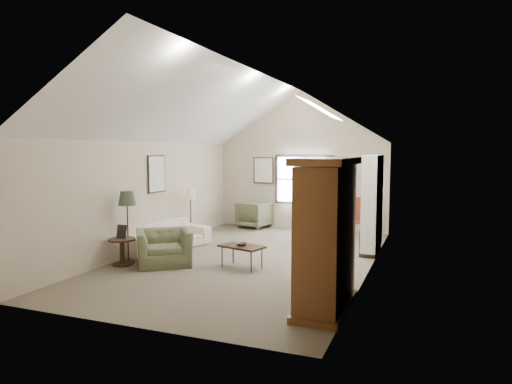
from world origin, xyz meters
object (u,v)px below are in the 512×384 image
(sofa, at_px, (166,236))
(side_chair, at_px, (361,218))
(coffee_table, at_px, (242,257))
(armchair_far, at_px, (255,214))
(armchair_near, at_px, (164,247))
(side_table, at_px, (122,252))
(armoire, at_px, (326,235))

(sofa, relative_size, side_chair, 2.02)
(sofa, distance_m, coffee_table, 2.51)
(armchair_far, distance_m, side_chair, 3.26)
(armchair_near, height_order, side_table, armchair_near)
(armchair_far, xyz_separation_m, coffee_table, (1.46, -4.41, -0.17))
(armchair_near, height_order, side_chair, side_chair)
(armoire, xyz_separation_m, sofa, (-4.38, 2.61, -0.78))
(armchair_far, bearing_deg, armoire, 132.84)
(sofa, bearing_deg, side_chair, -34.91)
(sofa, relative_size, armchair_near, 2.01)
(armchair_far, bearing_deg, sofa, 88.88)
(armchair_near, bearing_deg, armoire, -57.11)
(armchair_far, relative_size, side_table, 1.60)
(armchair_near, distance_m, side_table, 0.84)
(armoire, relative_size, side_table, 4.05)
(armoire, distance_m, armchair_near, 3.93)
(coffee_table, height_order, side_chair, side_chair)
(sofa, relative_size, side_table, 3.99)
(armchair_near, height_order, armchair_far, armchair_far)
(side_chair, bearing_deg, sofa, -145.94)
(armchair_near, relative_size, side_chair, 1.01)
(sofa, height_order, coffee_table, sofa)
(armoire, height_order, side_chair, armoire)
(armoire, distance_m, coffee_table, 2.80)
(sofa, relative_size, armchair_far, 2.50)
(armoire, bearing_deg, armchair_near, 159.42)
(armoire, bearing_deg, coffee_table, 140.43)
(armoire, bearing_deg, side_chair, 93.11)
(armchair_near, bearing_deg, side_chair, 14.83)
(armoire, height_order, side_table, armoire)
(armchair_far, relative_size, side_chair, 0.81)
(armoire, relative_size, sofa, 1.02)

